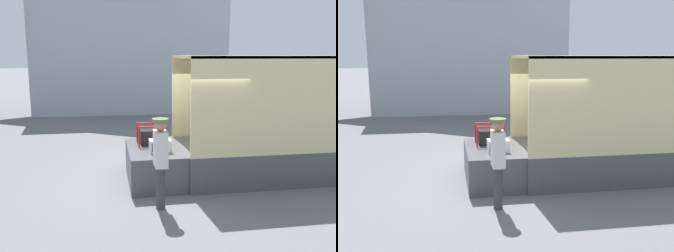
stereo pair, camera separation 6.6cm
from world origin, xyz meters
The scene contains 7 objects.
ground_plane centered at (0.00, 0.00, 0.00)m, with size 160.00×160.00×0.00m, color slate.
box_truck centered at (3.93, 0.00, 0.98)m, with size 6.61×2.25×2.97m.
tailgate_deck centered at (-0.63, 0.00, 0.41)m, with size 1.25×2.14×0.82m, color #4C4C51.
microwave centered at (-0.54, -0.40, 0.96)m, with size 0.49×0.35×0.28m.
portable_generator centered at (-0.62, 0.37, 1.01)m, with size 0.70×0.54×0.50m.
worker_person centered at (-0.72, -1.69, 1.12)m, with size 0.32×0.44×1.81m.
house_backdrop centered at (-0.39, 13.19, 4.76)m, with size 10.29×6.69×9.34m.
Camera 2 is at (-1.66, -8.58, 3.00)m, focal length 40.00 mm.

